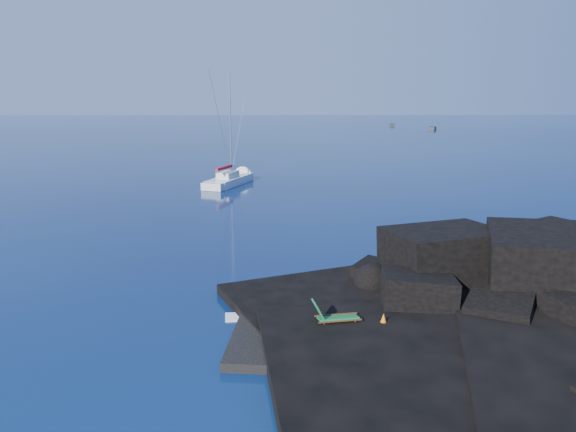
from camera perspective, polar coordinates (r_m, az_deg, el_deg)
name	(u,v)px	position (r m, az deg, el deg)	size (l,w,h in m)	color
ground	(226,346)	(21.84, -6.32, -13.03)	(400.00, 400.00, 0.00)	#030731
headland	(530,312)	(26.94, 23.41, -8.94)	(24.00, 24.00, 3.60)	black
beach	(343,339)	(22.38, 5.63, -12.35)	(8.50, 6.00, 0.70)	black
surf_foam	(342,297)	(26.55, 5.50, -8.22)	(10.00, 8.00, 0.06)	white
sailboat	(230,184)	(57.77, -5.92, 3.20)	(2.26, 10.79, 11.32)	silver
deck_chair	(338,312)	(22.31, 5.12, -9.70)	(1.81, 0.79, 1.24)	#156231
towel	(356,315)	(23.65, 6.92, -9.96)	(2.02, 0.96, 0.05)	silver
sunbather	(356,312)	(23.60, 6.93, -9.65)	(1.66, 0.41, 0.22)	tan
marker_cone	(383,321)	(22.49, 9.67, -10.49)	(0.41, 0.41, 0.63)	orange
distant_boat_a	(392,126)	(155.60, 10.53, 8.99)	(1.32, 4.24, 0.57)	black
distant_boat_b	(432,130)	(142.96, 14.42, 8.50)	(1.56, 5.02, 0.67)	#2A2A30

